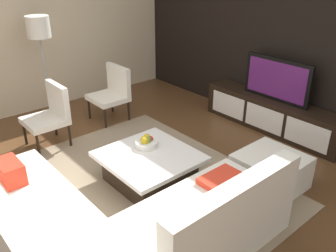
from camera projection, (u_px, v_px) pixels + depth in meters
The scene contains 13 objects.
ground_plane at pixel (148, 189), 4.17m from camera, with size 14.00×14.00×0.00m, color brown.
feature_wall_back at pixel (295, 36), 5.15m from camera, with size 6.40×0.12×2.80m, color black.
side_wall_left at pixel (36, 26), 5.87m from camera, with size 0.12×5.20×2.80m, color beige.
area_rug at pixel (143, 185), 4.24m from camera, with size 3.21×2.50×0.01m, color gray.
media_console at pixel (272, 115), 5.47m from camera, with size 2.27×0.44×0.50m.
television at pixel (277, 80), 5.23m from camera, with size 1.07×0.06×0.63m.
sectional_couch at pixel (107, 227), 3.18m from camera, with size 2.44×2.39×0.82m.
coffee_table at pixel (150, 168), 4.21m from camera, with size 1.03×1.00×0.38m.
accent_chair_near at pixel (51, 112), 4.98m from camera, with size 0.55×0.54×0.87m.
floor_lamp at pixel (39, 33), 5.36m from camera, with size 0.34×0.34×1.65m.
ottoman at pixel (270, 171), 4.14m from camera, with size 0.70×0.70×0.40m, color white.
fruit_bowl at pixel (146, 142), 4.29m from camera, with size 0.28×0.28×0.14m.
accent_chair_far at pixel (113, 90), 5.76m from camera, with size 0.58×0.52×0.87m.
Camera 1 is at (2.76, -2.07, 2.47)m, focal length 38.36 mm.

